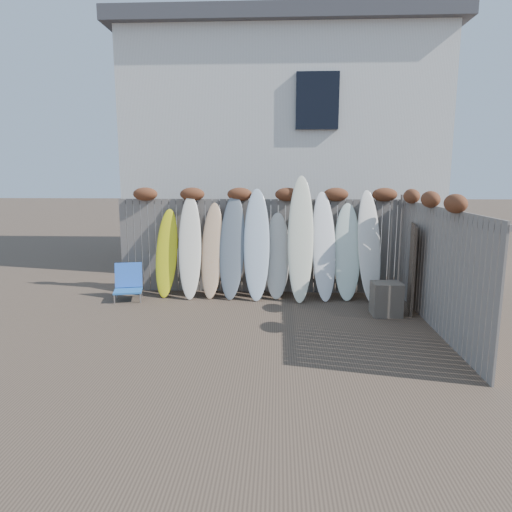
{
  "coord_description": "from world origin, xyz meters",
  "views": [
    {
      "loc": [
        0.41,
        -7.22,
        2.52
      ],
      "look_at": [
        0.0,
        1.2,
        1.0
      ],
      "focal_mm": 32.0,
      "sensor_mm": 36.0,
      "label": 1
    }
  ],
  "objects_px": {
    "wooden_crate": "(386,299)",
    "surfboard_0": "(167,253)",
    "lattice_panel": "(412,268)",
    "beach_chair": "(128,283)"
  },
  "relations": [
    {
      "from": "surfboard_0",
      "to": "lattice_panel",
      "type": "bearing_deg",
      "value": -4.81
    },
    {
      "from": "wooden_crate",
      "to": "lattice_panel",
      "type": "xyz_separation_m",
      "value": [
        0.53,
        0.38,
        0.5
      ]
    },
    {
      "from": "wooden_crate",
      "to": "lattice_panel",
      "type": "height_order",
      "value": "lattice_panel"
    },
    {
      "from": "wooden_crate",
      "to": "surfboard_0",
      "type": "height_order",
      "value": "surfboard_0"
    },
    {
      "from": "wooden_crate",
      "to": "surfboard_0",
      "type": "relative_size",
      "value": 0.32
    },
    {
      "from": "beach_chair",
      "to": "surfboard_0",
      "type": "height_order",
      "value": "surfboard_0"
    },
    {
      "from": "surfboard_0",
      "to": "wooden_crate",
      "type": "bearing_deg",
      "value": -10.77
    },
    {
      "from": "beach_chair",
      "to": "lattice_panel",
      "type": "relative_size",
      "value": 0.45
    },
    {
      "from": "beach_chair",
      "to": "lattice_panel",
      "type": "bearing_deg",
      "value": -4.76
    },
    {
      "from": "wooden_crate",
      "to": "surfboard_0",
      "type": "xyz_separation_m",
      "value": [
        -4.28,
        1.19,
        0.6
      ]
    }
  ]
}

